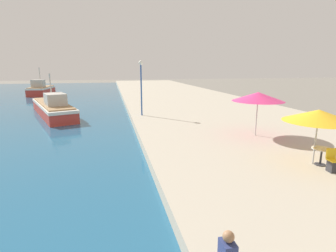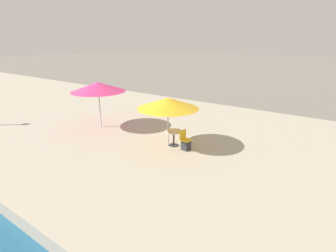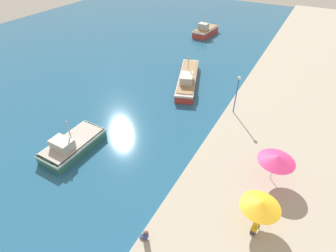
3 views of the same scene
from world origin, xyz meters
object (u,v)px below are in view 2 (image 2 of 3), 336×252
cafe_umbrella_white (98,87)px  cafe_table (174,135)px  cafe_umbrella_pink (168,103)px  cafe_chair_left (186,143)px

cafe_umbrella_white → cafe_table: 5.33m
cafe_umbrella_white → cafe_table: size_ratio=3.77×
cafe_umbrella_pink → cafe_chair_left: cafe_umbrella_pink is taller
cafe_umbrella_white → cafe_chair_left: 6.08m
cafe_umbrella_pink → cafe_chair_left: 2.00m
cafe_umbrella_white → cafe_chair_left: bearing=-90.0°
cafe_umbrella_white → cafe_chair_left: size_ratio=3.31×
cafe_umbrella_pink → cafe_umbrella_white: 4.83m
cafe_umbrella_pink → cafe_umbrella_white: (0.10, 4.82, 0.25)m
cafe_chair_left → cafe_umbrella_pink: bearing=-76.3°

